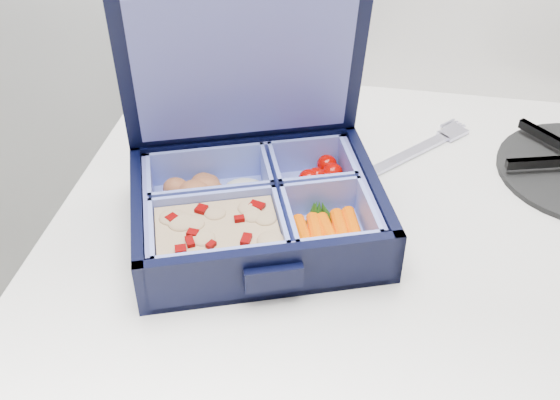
# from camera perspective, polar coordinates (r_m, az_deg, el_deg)

# --- Properties ---
(bento_box) EXTENTS (0.25, 0.22, 0.05)m
(bento_box) POSITION_cam_1_polar(r_m,az_deg,el_deg) (0.59, -1.86, -0.85)
(bento_box) COLOR black
(bento_box) RESTS_ON stove
(burner_grate_rear) EXTENTS (0.21, 0.21, 0.02)m
(burner_grate_rear) POSITION_cam_1_polar(r_m,az_deg,el_deg) (0.74, -1.57, 6.71)
(burner_grate_rear) COLOR black
(burner_grate_rear) RESTS_ON stove
(fork) EXTENTS (0.13, 0.14, 0.01)m
(fork) POSITION_cam_1_polar(r_m,az_deg,el_deg) (0.70, 9.52, 3.24)
(fork) COLOR silver
(fork) RESTS_ON stove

